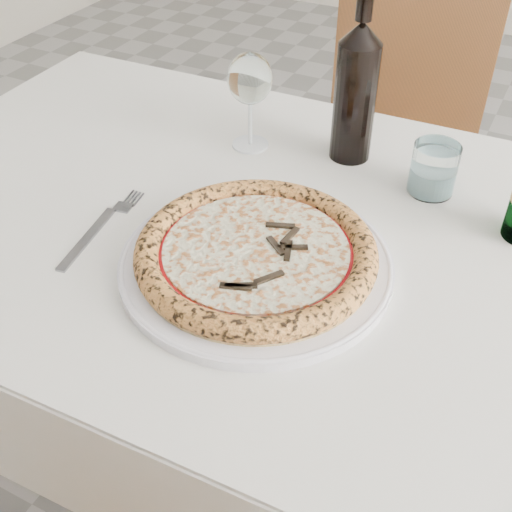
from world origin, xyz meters
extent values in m
cube|color=gray|center=(0.00, 0.00, -0.01)|extent=(5.00, 6.00, 0.02)
cube|color=brown|center=(-0.08, -0.09, 0.73)|extent=(1.31, 0.77, 0.04)
cube|color=white|center=(-0.08, -0.09, 0.75)|extent=(1.37, 0.83, 0.01)
cube|color=white|center=(-0.08, 0.31, 0.64)|extent=(1.36, 0.01, 0.22)
cube|color=white|center=(-0.08, -0.49, 0.64)|extent=(1.36, 0.01, 0.22)
cylinder|color=brown|center=(-0.67, 0.22, 0.35)|extent=(0.06, 0.06, 0.71)
cube|color=brown|center=(-0.11, 0.57, 0.45)|extent=(0.41, 0.41, 0.04)
cube|color=brown|center=(-0.12, 0.74, 0.70)|extent=(0.38, 0.07, 0.46)
cylinder|color=brown|center=(0.04, 0.74, 0.21)|extent=(0.04, 0.04, 0.43)
cylinder|color=brown|center=(0.06, 0.42, 0.21)|extent=(0.04, 0.04, 0.43)
cylinder|color=brown|center=(-0.28, 0.72, 0.21)|extent=(0.04, 0.04, 0.43)
cylinder|color=brown|center=(-0.26, 0.39, 0.21)|extent=(0.04, 0.04, 0.43)
cylinder|color=white|center=(-0.08, -0.19, 0.76)|extent=(0.36, 0.36, 0.01)
torus|color=white|center=(-0.08, -0.19, 0.77)|extent=(0.36, 0.36, 0.01)
cylinder|color=#D2B771|center=(-0.08, -0.19, 0.78)|extent=(0.31, 0.31, 0.01)
torus|color=#B97735|center=(-0.08, -0.19, 0.78)|extent=(0.32, 0.32, 0.03)
cylinder|color=red|center=(-0.08, -0.19, 0.78)|extent=(0.27, 0.27, 0.00)
cylinder|color=beige|center=(-0.08, -0.19, 0.79)|extent=(0.25, 0.25, 0.00)
cube|color=black|center=(-0.05, -0.19, 0.79)|extent=(0.04, 0.01, 0.00)
cube|color=black|center=(-0.04, -0.15, 0.79)|extent=(0.03, 0.03, 0.00)
cube|color=black|center=(-0.08, -0.12, 0.79)|extent=(0.01, 0.04, 0.00)
cube|color=black|center=(-0.11, -0.16, 0.79)|extent=(0.03, 0.03, 0.00)
cube|color=black|center=(-0.14, -0.19, 0.79)|extent=(0.04, 0.01, 0.00)
cube|color=black|center=(-0.13, -0.24, 0.79)|extent=(0.03, 0.03, 0.00)
cube|color=black|center=(-0.08, -0.23, 0.79)|extent=(0.01, 0.04, 0.00)
cube|color=black|center=(-0.04, -0.23, 0.79)|extent=(0.03, 0.03, 0.00)
cube|color=slate|center=(-0.32, -0.24, 0.76)|extent=(0.04, 0.15, 0.00)
cube|color=slate|center=(-0.32, -0.15, 0.76)|extent=(0.03, 0.03, 0.00)
cylinder|color=slate|center=(-0.33, -0.12, 0.76)|extent=(0.00, 0.04, 0.00)
cylinder|color=slate|center=(-0.32, -0.12, 0.76)|extent=(0.00, 0.04, 0.00)
cylinder|color=slate|center=(-0.32, -0.12, 0.76)|extent=(0.00, 0.04, 0.00)
cylinder|color=slate|center=(-0.31, -0.12, 0.76)|extent=(0.00, 0.04, 0.00)
cylinder|color=silver|center=(-0.23, 0.10, 0.76)|extent=(0.06, 0.06, 0.00)
cylinder|color=silver|center=(-0.23, 0.10, 0.80)|extent=(0.01, 0.01, 0.08)
ellipsoid|color=white|center=(-0.23, 0.10, 0.88)|extent=(0.07, 0.07, 0.09)
cylinder|color=white|center=(0.08, 0.10, 0.80)|extent=(0.07, 0.07, 0.08)
cylinder|color=#AFDAE8|center=(0.08, 0.10, 0.78)|extent=(0.06, 0.06, 0.04)
cylinder|color=black|center=(-0.07, 0.14, 0.85)|extent=(0.07, 0.07, 0.19)
cone|color=black|center=(-0.07, 0.14, 0.97)|extent=(0.07, 0.07, 0.03)
cylinder|color=black|center=(-0.07, 0.14, 1.01)|extent=(0.03, 0.03, 0.05)
camera|label=1|loc=(0.21, -0.77, 1.31)|focal=45.00mm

